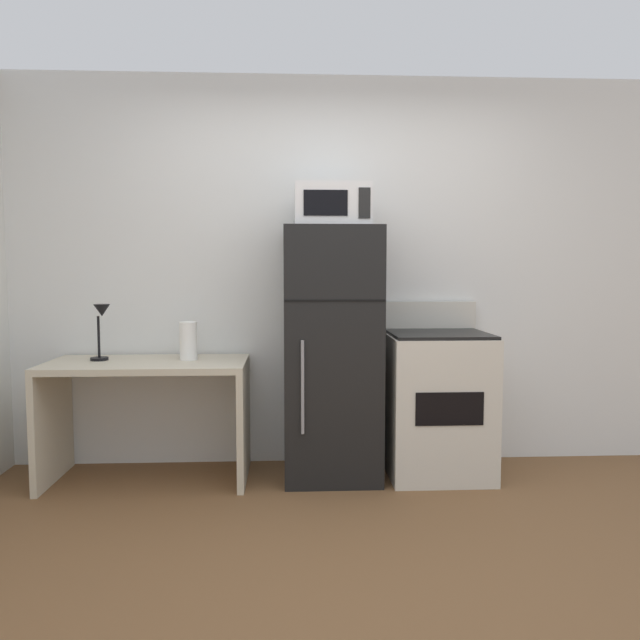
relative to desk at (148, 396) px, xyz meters
The scene contains 8 objects.
ground_plane 1.84m from the desk, 48.36° to the right, with size 12.00×12.00×0.00m, color brown.
wall_back_white 1.45m from the desk, 17.99° to the left, with size 5.00×0.10×2.60m, color silver.
desk is the anchor object (origin of this frame).
desk_lamp 0.55m from the desk, behind, with size 0.14×0.12×0.35m.
paper_towel_roll 0.42m from the desk, 11.21° to the left, with size 0.11×0.11×0.24m, color white.
refrigerator 1.18m from the desk, ahead, with size 0.60×0.61×1.58m.
microwave 1.65m from the desk, ahead, with size 0.46×0.35×0.26m.
oven_range 1.83m from the desk, ahead, with size 0.64×0.61×1.10m.
Camera 1 is at (-0.29, -2.50, 1.32)m, focal length 34.42 mm.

